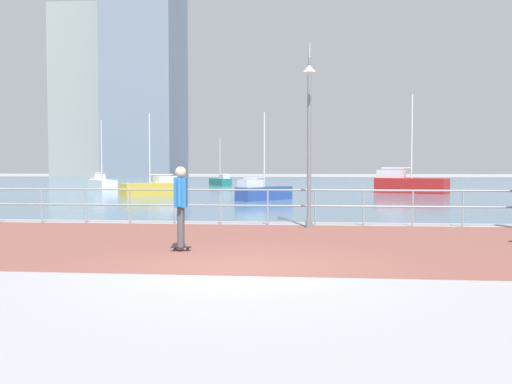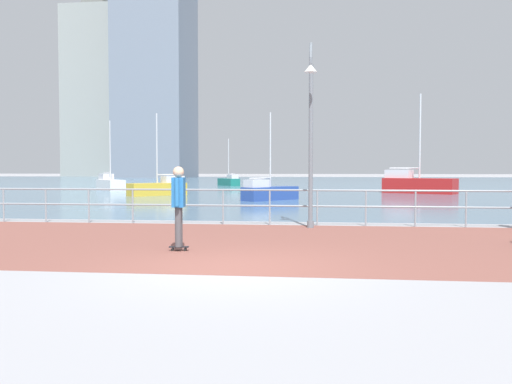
% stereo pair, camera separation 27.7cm
% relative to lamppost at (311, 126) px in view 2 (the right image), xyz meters
% --- Properties ---
extents(ground, '(220.00, 220.00, 0.00)m').
position_rel_lamppost_xyz_m(ground, '(-1.21, 33.90, -2.86)').
color(ground, '#9E9EA3').
extents(brick_paving, '(28.00, 7.55, 0.01)m').
position_rel_lamppost_xyz_m(brick_paving, '(-1.21, -3.01, -2.86)').
color(brick_paving, brown).
rests_on(brick_paving, ground).
extents(harbor_water, '(180.00, 88.00, 0.00)m').
position_rel_lamppost_xyz_m(harbor_water, '(-1.21, 45.77, -2.86)').
color(harbor_water, slate).
rests_on(harbor_water, ground).
extents(waterfront_railing, '(25.25, 0.06, 1.07)m').
position_rel_lamppost_xyz_m(waterfront_railing, '(-1.21, 0.77, -2.13)').
color(waterfront_railing, '#8C99A3').
rests_on(waterfront_railing, ground).
extents(lamppost, '(0.36, 0.82, 5.17)m').
position_rel_lamppost_xyz_m(lamppost, '(0.00, 0.00, 0.00)').
color(lamppost, slate).
rests_on(lamppost, ground).
extents(skateboarder, '(0.41, 0.56, 1.72)m').
position_rel_lamppost_xyz_m(skateboarder, '(-2.60, -4.40, -1.83)').
color(skateboarder, black).
rests_on(skateboarder, ground).
extents(sailboat_white, '(3.26, 3.69, 5.31)m').
position_rel_lamppost_xyz_m(sailboat_white, '(-15.64, 24.43, -2.36)').
color(sailboat_white, white).
rests_on(sailboat_white, ground).
extents(sailboat_blue, '(2.92, 3.14, 4.61)m').
position_rel_lamppost_xyz_m(sailboat_blue, '(-2.38, 13.03, -2.42)').
color(sailboat_blue, '#284799').
rests_on(sailboat_blue, ground).
extents(sailboat_ivory, '(4.84, 3.62, 6.65)m').
position_rel_lamppost_xyz_m(sailboat_ivory, '(6.82, 22.06, -2.23)').
color(sailboat_ivory, '#B21E1E').
rests_on(sailboat_ivory, ground).
extents(sailboat_gray, '(2.60, 3.26, 4.55)m').
position_rel_lamppost_xyz_m(sailboat_gray, '(-8.37, 36.21, -2.43)').
color(sailboat_gray, '#197266').
rests_on(sailboat_gray, ground).
extents(sailboat_yellow, '(3.37, 3.30, 5.06)m').
position_rel_lamppost_xyz_m(sailboat_yellow, '(-9.57, 17.20, -2.38)').
color(sailboat_yellow, gold).
rests_on(sailboat_yellow, ground).
extents(tower_beige, '(11.63, 10.12, 36.77)m').
position_rel_lamppost_xyz_m(tower_beige, '(-46.08, 93.48, 14.69)').
color(tower_beige, '#939993').
rests_on(tower_beige, ground).
extents(tower_brick, '(12.27, 14.57, 49.89)m').
position_rel_lamppost_xyz_m(tower_brick, '(-29.29, 80.83, 21.25)').
color(tower_brick, slate).
rests_on(tower_brick, ground).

